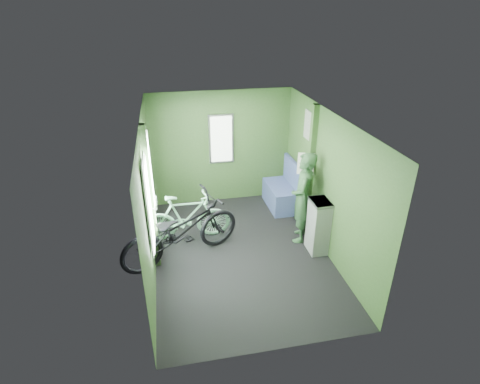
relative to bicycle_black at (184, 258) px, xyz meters
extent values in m
plane|color=black|center=(0.95, -0.06, 0.00)|extent=(4.00, 4.00, 0.00)
cube|color=silver|center=(0.95, -0.06, 2.30)|extent=(2.80, 4.00, 0.02)
cube|color=#325226|center=(0.95, 1.94, 1.15)|extent=(2.80, 0.02, 2.30)
cube|color=#325226|center=(0.95, -2.06, 1.15)|extent=(2.80, 0.02, 2.30)
cube|color=#325226|center=(-0.45, -0.06, 1.15)|extent=(0.02, 4.00, 2.30)
cube|color=#325226|center=(2.35, -0.06, 1.15)|extent=(0.02, 4.00, 2.30)
cube|color=#325226|center=(-0.41, -0.06, 1.15)|extent=(0.08, 0.12, 2.30)
cube|color=silver|center=(-0.40, -0.61, 1.35)|extent=(0.02, 0.56, 1.34)
cube|color=silver|center=(-0.40, 0.49, 1.35)|extent=(0.02, 0.56, 1.34)
cube|color=white|center=(-0.39, -0.61, 1.88)|extent=(0.00, 0.12, 0.12)
cube|color=white|center=(-0.39, 0.49, 1.88)|extent=(0.00, 0.12, 0.12)
cylinder|color=silver|center=(-0.34, -0.06, 1.10)|extent=(0.03, 0.40, 0.03)
cube|color=#325226|center=(2.30, 0.54, 1.15)|extent=(0.10, 0.10, 2.30)
cube|color=white|center=(2.33, 0.84, 1.85)|extent=(0.02, 0.40, 0.50)
cube|color=silver|center=(0.95, 1.90, 1.35)|extent=(0.50, 0.02, 1.00)
imported|color=black|center=(0.00, 0.00, 0.00)|extent=(2.18, 1.53, 1.12)
imported|color=#92DEB4|center=(0.11, 0.54, 0.00)|extent=(1.54, 0.60, 0.98)
imported|color=#2C512E|center=(2.06, 0.19, 0.81)|extent=(0.58, 0.69, 1.61)
cube|color=silver|center=(2.18, 0.47, 1.31)|extent=(0.29, 0.18, 0.37)
cube|color=gray|center=(2.21, -0.21, 0.47)|extent=(0.28, 0.39, 0.94)
cube|color=navy|center=(2.07, 1.39, 0.23)|extent=(0.54, 0.94, 0.47)
cube|color=navy|center=(2.30, 1.39, 0.73)|extent=(0.08, 0.93, 0.52)
camera|label=1|loc=(-0.08, -5.09, 3.73)|focal=28.00mm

